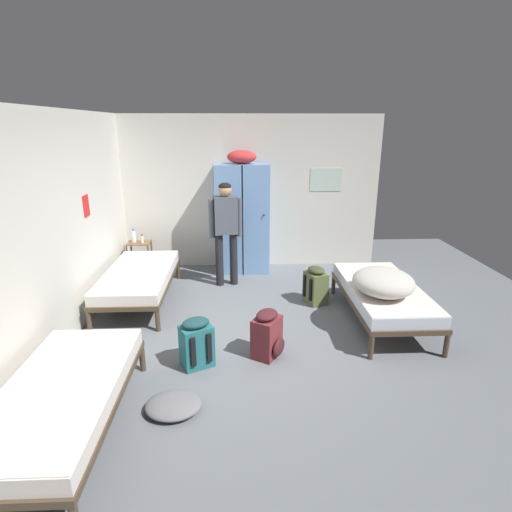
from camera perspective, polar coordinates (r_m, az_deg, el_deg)
name	(u,v)px	position (r m, az deg, el deg)	size (l,w,h in m)	color
ground_plane	(257,337)	(5.04, 0.13, -11.28)	(8.63, 8.63, 0.00)	slate
room_backdrop	(166,211)	(5.85, -12.42, 6.23)	(4.51, 5.46, 2.64)	beige
locker_bank	(242,216)	(6.98, -1.92, 5.55)	(0.90, 0.55, 2.07)	#6B93C6
shelf_unit	(140,255)	(7.22, -15.92, 0.15)	(0.38, 0.30, 0.57)	brown
bed_right	(383,293)	(5.54, 17.28, -5.00)	(0.90, 1.90, 0.49)	#473828
bed_left_front	(61,396)	(3.80, -25.56, -17.22)	(0.90, 1.90, 0.49)	#473828
bed_left_rear	(139,277)	(6.08, -16.05, -2.82)	(0.90, 1.90, 0.49)	#473828
bedding_heap	(383,282)	(5.18, 17.37, -3.47)	(0.73, 0.80, 0.31)	#B7B2A8
person_traveler	(226,225)	(6.33, -4.25, 4.36)	(0.51, 0.26, 1.63)	black
water_bottle	(134,236)	(7.17, -16.72, 2.69)	(0.07, 0.07, 0.23)	white
lotion_bottle	(142,239)	(7.08, -15.64, 2.30)	(0.05, 0.05, 0.15)	beige
backpack_maroon	(268,335)	(4.56, 1.63, -10.97)	(0.41, 0.40, 0.55)	maroon
backpack_olive	(316,286)	(5.92, 8.41, -4.14)	(0.40, 0.38, 0.55)	#566038
backpack_teal	(196,343)	(4.45, -8.35, -11.95)	(0.39, 0.41, 0.55)	#23666B
clothes_pile_grey	(173,405)	(3.97, -11.47, -19.74)	(0.51, 0.44, 0.12)	slate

